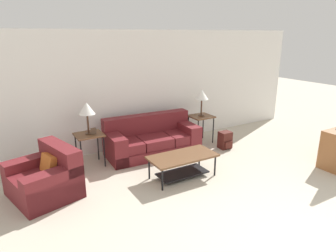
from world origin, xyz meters
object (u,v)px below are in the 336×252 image
(armchair, at_px, (46,179))
(side_table_right, at_px, (201,119))
(side_table_left, at_px, (89,138))
(table_lamp_left, at_px, (87,109))
(table_lamp_right, at_px, (202,95))
(backpack, at_px, (225,140))
(coffee_table, at_px, (183,161))
(couch, at_px, (152,140))

(armchair, relative_size, side_table_right, 1.89)
(armchair, distance_m, side_table_left, 1.26)
(table_lamp_left, distance_m, table_lamp_right, 2.68)
(armchair, xyz_separation_m, side_table_left, (0.95, 0.78, 0.29))
(armchair, bearing_deg, table_lamp_left, 39.36)
(table_lamp_left, bearing_deg, backpack, -11.93)
(coffee_table, xyz_separation_m, side_table_left, (-1.29, 1.35, 0.27))
(couch, bearing_deg, backpack, -20.00)
(couch, xyz_separation_m, side_table_left, (-1.34, 0.04, 0.28))
(armchair, bearing_deg, couch, 17.79)
(side_table_left, distance_m, table_lamp_left, 0.57)
(coffee_table, xyz_separation_m, backpack, (1.63, 0.73, -0.12))
(side_table_left, relative_size, table_lamp_right, 1.06)
(table_lamp_right, bearing_deg, side_table_left, -180.00)
(armchair, relative_size, backpack, 3.17)
(armchair, relative_size, side_table_left, 1.89)
(coffee_table, bearing_deg, couch, 87.83)
(armchair, bearing_deg, backpack, 2.37)
(couch, relative_size, side_table_left, 3.07)
(coffee_table, relative_size, backpack, 3.14)
(armchair, relative_size, table_lamp_left, 2.00)
(armchair, bearing_deg, side_table_right, 12.09)
(armchair, distance_m, backpack, 3.87)
(table_lamp_right, distance_m, backpack, 1.17)
(table_lamp_left, bearing_deg, table_lamp_right, 0.00)
(side_table_right, bearing_deg, armchair, -167.91)
(coffee_table, height_order, side_table_right, side_table_right)
(side_table_left, bearing_deg, coffee_table, -46.25)
(side_table_right, bearing_deg, coffee_table, -135.78)
(side_table_left, xyz_separation_m, table_lamp_left, (-0.00, 0.00, 0.57))
(couch, bearing_deg, table_lamp_left, 178.19)
(armchair, height_order, table_lamp_left, table_lamp_left)
(side_table_right, height_order, backpack, side_table_right)
(armchair, distance_m, side_table_right, 3.72)
(coffee_table, distance_m, table_lamp_right, 2.11)
(table_lamp_right, xyz_separation_m, backpack, (0.24, -0.62, -0.96))
(armchair, bearing_deg, table_lamp_right, 12.09)
(side_table_left, bearing_deg, table_lamp_left, 104.04)
(couch, relative_size, table_lamp_left, 3.25)
(side_table_left, bearing_deg, armchair, -140.64)
(table_lamp_left, xyz_separation_m, backpack, (2.92, -0.62, -0.96))
(side_table_right, bearing_deg, couch, -178.19)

